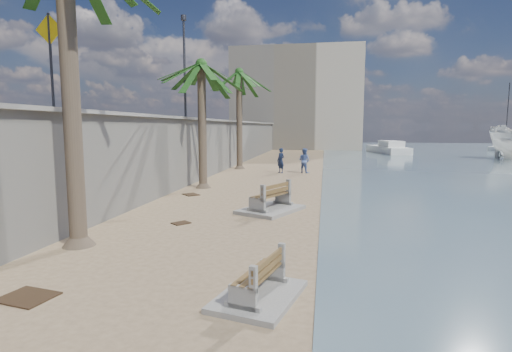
{
  "coord_description": "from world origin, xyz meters",
  "views": [
    {
      "loc": [
        2.11,
        -8.15,
        3.08
      ],
      "look_at": [
        -0.5,
        7.0,
        1.2
      ],
      "focal_mm": 28.0,
      "sensor_mm": 36.0,
      "label": 1
    }
  ],
  "objects": [
    {
      "name": "person_a",
      "position": [
        -0.8,
        18.63,
        0.97
      ],
      "size": [
        0.83,
        0.82,
        1.94
      ],
      "primitive_type": "imported",
      "rotation": [
        0.0,
        0.0,
        -0.75
      ],
      "color": "#16213D",
      "rests_on": "ground_plane"
    },
    {
      "name": "ground_plane",
      "position": [
        0.0,
        0.0,
        0.0
      ],
      "size": [
        140.0,
        140.0,
        0.0
      ],
      "primitive_type": "plane",
      "color": "#957A5B"
    },
    {
      "name": "pedestrian_sign",
      "position": [
        -5.0,
        1.5,
        5.15
      ],
      "size": [
        0.78,
        0.07,
        2.4
      ],
      "color": "#2D2D33",
      "rests_on": "wall_cap"
    },
    {
      "name": "bench_near",
      "position": [
        0.99,
        -1.35,
        0.34
      ],
      "size": [
        1.68,
        2.13,
        0.79
      ],
      "color": "gray",
      "rests_on": "ground_plane"
    },
    {
      "name": "debris_c",
      "position": [
        -3.9,
        9.14,
        0.01
      ],
      "size": [
        0.94,
        0.94,
        0.03
      ],
      "primitive_type": "cube",
      "rotation": [
        0.0,
        0.0,
        2.34
      ],
      "color": "#382616",
      "rests_on": "ground_plane"
    },
    {
      "name": "seawall",
      "position": [
        -5.2,
        20.0,
        1.75
      ],
      "size": [
        0.45,
        70.0,
        3.5
      ],
      "primitive_type": "cube",
      "color": "gray",
      "rests_on": "ground_plane"
    },
    {
      "name": "palm_back",
      "position": [
        -4.11,
        20.78,
        6.96
      ],
      "size": [
        5.0,
        5.0,
        7.96
      ],
      "color": "brown",
      "rests_on": "ground_plane"
    },
    {
      "name": "wall_cap",
      "position": [
        -5.2,
        20.0,
        3.55
      ],
      "size": [
        0.8,
        70.0,
        0.12
      ],
      "primitive_type": "cube",
      "color": "gray",
      "rests_on": "seawall"
    },
    {
      "name": "person_b",
      "position": [
        0.77,
        18.9,
        0.93
      ],
      "size": [
        1.12,
        1.04,
        1.86
      ],
      "primitive_type": "imported",
      "rotation": [
        0.0,
        0.0,
        2.64
      ],
      "color": "#4F66A3",
      "rests_on": "ground_plane"
    },
    {
      "name": "bench_far",
      "position": [
        0.19,
        6.17,
        0.44
      ],
      "size": [
        2.51,
        2.88,
        1.01
      ],
      "color": "gray",
      "rests_on": "ground_plane"
    },
    {
      "name": "end_building",
      "position": [
        -2.0,
        52.0,
        7.0
      ],
      "size": [
        18.0,
        12.0,
        14.0
      ],
      "primitive_type": "cube",
      "color": "#B7AA93",
      "rests_on": "ground_plane"
    },
    {
      "name": "yacht_far",
      "position": [
        9.56,
        41.64,
        0.35
      ],
      "size": [
        4.18,
        9.03,
        1.5
      ],
      "primitive_type": null,
      "rotation": [
        0.0,
        0.0,
        1.78
      ],
      "color": "silver",
      "rests_on": "bay_water"
    },
    {
      "name": "debris_a",
      "position": [
        -3.17,
        -2.03,
        0.01
      ],
      "size": [
        1.03,
        0.88,
        0.03
      ],
      "primitive_type": "cube",
      "rotation": [
        0.0,
        0.0,
        6.11
      ],
      "color": "#382616",
      "rests_on": "ground_plane"
    },
    {
      "name": "palm_mid",
      "position": [
        -3.98,
        11.28,
        6.09
      ],
      "size": [
        5.0,
        5.0,
        7.06
      ],
      "color": "brown",
      "rests_on": "ground_plane"
    },
    {
      "name": "sailboat_west",
      "position": [
        25.76,
        49.79,
        0.33
      ],
      "size": [
        5.49,
        5.58,
        8.96
      ],
      "color": "silver",
      "rests_on": "bay_water"
    },
    {
      "name": "debris_d",
      "position": [
        -2.41,
        3.83,
        0.01
      ],
      "size": [
        0.66,
        0.68,
        0.03
      ],
      "primitive_type": "cube",
      "rotation": [
        0.0,
        0.0,
        4.03
      ],
      "color": "#382616",
      "rests_on": "ground_plane"
    },
    {
      "name": "streetlight",
      "position": [
        -5.1,
        12.0,
        6.64
      ],
      "size": [
        0.28,
        0.28,
        5.12
      ],
      "color": "#2D2D33",
      "rests_on": "wall_cap"
    }
  ]
}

